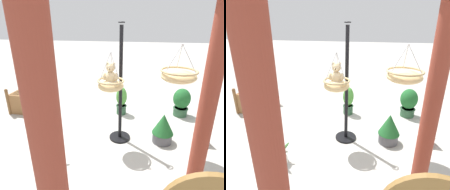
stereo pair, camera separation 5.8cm
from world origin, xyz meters
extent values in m
plane|color=#ADAAA3|center=(0.00, 0.00, 0.00)|extent=(40.00, 40.00, 0.00)
cylinder|color=black|center=(-0.16, 0.01, 1.15)|extent=(0.07, 0.07, 2.31)
cylinder|color=black|center=(-0.16, 0.01, 0.02)|extent=(0.44, 0.44, 0.04)
torus|color=black|center=(-0.16, 0.01, 2.35)|extent=(0.12, 0.12, 0.02)
ellipsoid|color=tan|center=(-0.01, 0.26, 1.26)|extent=(0.47, 0.47, 0.21)
torus|color=tan|center=(-0.01, 0.26, 1.36)|extent=(0.50, 0.50, 0.04)
ellipsoid|color=silver|center=(-0.01, 0.26, 1.28)|extent=(0.41, 0.41, 0.17)
cylinder|color=#B7B7BC|center=(0.09, 0.32, 1.61)|extent=(0.20, 0.12, 0.51)
cylinder|color=#B7B7BC|center=(-0.10, 0.32, 1.61)|extent=(0.20, 0.12, 0.51)
cylinder|color=#B7B7BC|center=(-0.01, 0.15, 1.61)|extent=(0.01, 0.23, 0.51)
torus|color=#B7B7BC|center=(-0.01, 0.26, 1.87)|extent=(0.06, 0.06, 0.01)
ellipsoid|color=#D1B789|center=(-0.01, 0.27, 1.42)|extent=(0.21, 0.18, 0.25)
sphere|color=#D1B789|center=(-0.01, 0.27, 1.61)|extent=(0.17, 0.17, 0.16)
ellipsoid|color=beige|center=(-0.01, 0.33, 1.59)|extent=(0.07, 0.06, 0.05)
sphere|color=black|center=(-0.01, 0.36, 1.60)|extent=(0.02, 0.02, 0.02)
sphere|color=#D1B789|center=(-0.06, 0.27, 1.67)|extent=(0.06, 0.06, 0.06)
sphere|color=#D1B789|center=(0.05, 0.27, 1.67)|extent=(0.06, 0.06, 0.06)
ellipsoid|color=#D1B789|center=(-0.12, 0.30, 1.45)|extent=(0.07, 0.12, 0.16)
ellipsoid|color=#D1B789|center=(0.10, 0.30, 1.45)|extent=(0.07, 0.12, 0.16)
ellipsoid|color=#D1B789|center=(-0.06, 0.36, 1.33)|extent=(0.08, 0.14, 0.08)
ellipsoid|color=#D1B789|center=(0.05, 0.36, 1.33)|extent=(0.08, 0.14, 0.08)
ellipsoid|color=tan|center=(-1.16, 0.30, 1.50)|extent=(0.59, 0.59, 0.21)
torus|color=tan|center=(-1.16, 0.30, 1.60)|extent=(0.61, 0.61, 0.04)
cylinder|color=#B7B7BC|center=(-1.05, 0.37, 1.81)|extent=(0.25, 0.15, 0.44)
cylinder|color=#B7B7BC|center=(-1.28, 0.37, 1.81)|extent=(0.25, 0.15, 0.44)
cylinder|color=#B7B7BC|center=(-1.16, 0.17, 1.81)|extent=(0.01, 0.28, 0.44)
torus|color=#B7B7BC|center=(-1.16, 0.30, 2.03)|extent=(0.06, 0.06, 0.01)
cylinder|color=brown|center=(0.01, 2.57, 1.38)|extent=(0.22, 0.22, 2.77)
cylinder|color=brown|center=(-1.31, 1.47, 1.32)|extent=(0.19, 0.19, 2.65)
cube|color=olive|center=(2.57, -1.04, 0.27)|extent=(0.70, 0.88, 0.54)
cube|color=#382819|center=(2.57, -1.04, 0.51)|extent=(0.61, 0.77, 0.06)
cylinder|color=brown|center=(2.25, -0.60, 0.32)|extent=(0.08, 0.08, 0.64)
cylinder|color=brown|center=(2.92, -0.62, 0.32)|extent=(0.08, 0.08, 0.64)
cylinder|color=brown|center=(2.23, -1.47, 0.32)|extent=(0.08, 0.08, 0.64)
cylinder|color=brown|center=(2.90, -1.48, 0.32)|extent=(0.08, 0.08, 0.64)
sphere|color=brown|center=(2.25, -0.60, 0.67)|extent=(0.09, 0.09, 0.09)
sphere|color=brown|center=(2.92, -0.62, 0.67)|extent=(0.09, 0.09, 0.09)
sphere|color=brown|center=(2.23, -1.47, 0.67)|extent=(0.09, 0.09, 0.09)
sphere|color=brown|center=(2.90, -1.48, 0.67)|extent=(0.09, 0.09, 0.09)
cylinder|color=#2D5638|center=(-0.04, -1.16, 0.12)|extent=(0.26, 0.26, 0.25)
torus|color=#294E32|center=(-0.04, -1.16, 0.24)|extent=(0.29, 0.29, 0.03)
cylinder|color=#382819|center=(-0.04, -1.16, 0.23)|extent=(0.23, 0.23, 0.03)
ellipsoid|color=#478E38|center=(-0.04, -1.16, 0.50)|extent=(0.28, 0.28, 0.51)
cylinder|color=#2D5638|center=(-1.60, -1.32, 0.11)|extent=(0.36, 0.36, 0.22)
torus|color=#294E32|center=(-1.60, -1.32, 0.21)|extent=(0.39, 0.39, 0.03)
cylinder|color=#382819|center=(-1.60, -1.32, 0.20)|extent=(0.31, 0.31, 0.03)
ellipsoid|color=#1E5B28|center=(-1.60, -1.32, 0.48)|extent=(0.44, 0.44, 0.53)
cylinder|color=#AD563D|center=(-1.82, -0.10, 0.09)|extent=(0.27, 0.27, 0.17)
torus|color=#9C4E37|center=(-1.82, -0.10, 0.16)|extent=(0.30, 0.30, 0.03)
cylinder|color=#382819|center=(-1.82, -0.10, 0.16)|extent=(0.24, 0.24, 0.03)
cone|color=#478E38|center=(-1.82, -0.10, 0.42)|extent=(0.29, 0.29, 0.50)
cylinder|color=beige|center=(0.87, 1.01, 0.11)|extent=(0.26, 0.26, 0.21)
torus|color=#BCB7AE|center=(0.87, 1.01, 0.20)|extent=(0.30, 0.30, 0.03)
cylinder|color=#382819|center=(0.87, 1.01, 0.20)|extent=(0.23, 0.23, 0.03)
ellipsoid|color=#56934C|center=(0.98, 1.01, 0.29)|extent=(0.25, 0.06, 0.16)
ellipsoid|color=#56934C|center=(0.91, 1.11, 0.28)|extent=(0.14, 0.24, 0.17)
ellipsoid|color=#56934C|center=(0.79, 1.07, 0.28)|extent=(0.21, 0.17, 0.20)
ellipsoid|color=#56934C|center=(0.80, 0.94, 0.28)|extent=(0.19, 0.20, 0.20)
ellipsoid|color=#56934C|center=(0.89, 0.90, 0.29)|extent=(0.10, 0.25, 0.16)
cylinder|color=#4C4C51|center=(-1.04, 0.01, 0.11)|extent=(0.39, 0.39, 0.22)
torus|color=#444449|center=(-1.04, 0.01, 0.21)|extent=(0.43, 0.43, 0.03)
cylinder|color=#382819|center=(-1.04, 0.01, 0.20)|extent=(0.35, 0.35, 0.03)
cone|color=#1E5B28|center=(-1.04, 0.01, 0.43)|extent=(0.43, 0.43, 0.42)
camera|label=1|loc=(-0.60, 3.56, 2.38)|focal=31.02mm
camera|label=2|loc=(-0.65, 3.55, 2.38)|focal=31.02mm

